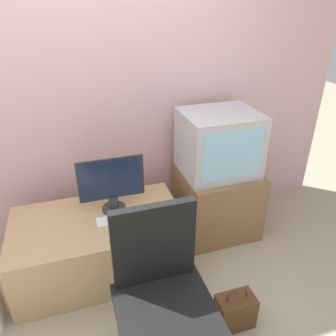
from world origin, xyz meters
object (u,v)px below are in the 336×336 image
crt_tv (219,143)px  office_chair (163,309)px  keyboard (122,218)px  mouse (155,213)px  handbag (235,310)px  main_monitor (112,184)px

crt_tv → office_chair: bearing=-127.2°
crt_tv → office_chair: 1.36m
keyboard → mouse: bearing=-5.0°
handbag → crt_tv: bearing=73.4°
mouse → crt_tv: 0.76m
keyboard → handbag: keyboard is taller
office_chair → main_monitor: bearing=96.8°
keyboard → main_monitor: bearing=104.2°
crt_tv → handbag: 1.23m
mouse → crt_tv: crt_tv is taller
keyboard → office_chair: bearing=-84.6°
keyboard → crt_tv: crt_tv is taller
office_chair → crt_tv: bearing=52.8°
main_monitor → handbag: bearing=-54.5°
mouse → office_chair: size_ratio=0.07×
main_monitor → crt_tv: bearing=7.2°
mouse → handbag: (0.33, -0.68, -0.36)m
office_chair → handbag: size_ratio=3.02×
main_monitor → office_chair: bearing=-83.2°
crt_tv → handbag: (-0.29, -0.96, -0.72)m
mouse → office_chair: bearing=-102.4°
mouse → crt_tv: bearing=24.4°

